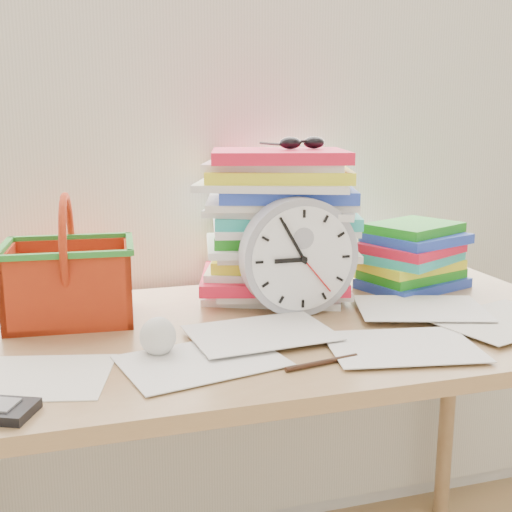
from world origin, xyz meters
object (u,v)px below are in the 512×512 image
object	(u,v)px
clock	(299,256)
book_stack	(412,255)
basket	(68,259)
paper_stack	(279,224)
desk	(265,359)

from	to	relation	value
clock	book_stack	xyz separation A→B (m)	(0.35, 0.13, -0.05)
clock	basket	xyz separation A→B (m)	(-0.47, 0.09, 0.00)
clock	basket	size ratio (longest dim) A/B	0.97
book_stack	basket	bearing A→B (deg)	-177.80
paper_stack	clock	world-z (taller)	paper_stack
clock	desk	bearing A→B (deg)	-149.25
clock	book_stack	size ratio (longest dim) A/B	0.93
book_stack	basket	distance (m)	0.82
desk	clock	bearing A→B (deg)	30.75
book_stack	clock	bearing A→B (deg)	-159.95
desk	book_stack	bearing A→B (deg)	22.46
desk	book_stack	world-z (taller)	book_stack
clock	basket	distance (m)	0.48
desk	paper_stack	xyz separation A→B (m)	(0.10, 0.21, 0.25)
desk	paper_stack	world-z (taller)	paper_stack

